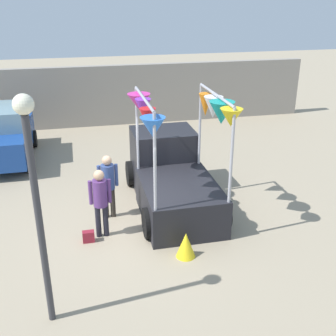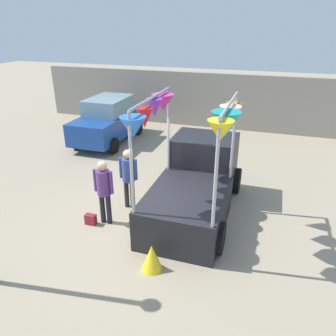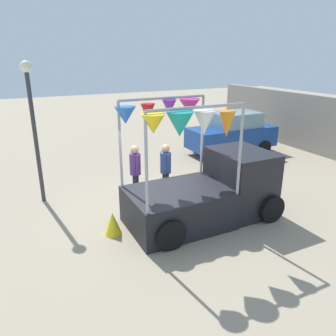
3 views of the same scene
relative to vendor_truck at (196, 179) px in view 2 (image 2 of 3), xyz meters
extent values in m
plane|color=gray|center=(-1.00, -1.07, -0.93)|extent=(60.00, 60.00, 0.00)
cube|color=black|center=(-0.01, -0.99, -0.43)|extent=(1.90, 2.60, 1.00)
cube|color=black|center=(-0.01, 1.01, -0.03)|extent=(1.80, 1.40, 1.80)
cube|color=#8CB2C6|center=(-0.01, 1.01, 0.42)|extent=(1.76, 1.37, 0.60)
cylinder|color=black|center=(-0.96, 1.36, -0.55)|extent=(0.22, 0.76, 0.76)
cylinder|color=black|center=(0.94, 1.36, -0.55)|extent=(0.22, 0.76, 0.76)
cylinder|color=black|center=(-0.96, -1.69, -0.55)|extent=(0.22, 0.76, 0.76)
cylinder|color=black|center=(0.94, -1.69, -0.55)|extent=(0.22, 0.76, 0.76)
cylinder|color=#A5A5AD|center=(-0.88, 0.23, 1.20)|extent=(0.07, 0.07, 2.25)
cylinder|color=#A5A5AD|center=(0.86, 0.23, 1.20)|extent=(0.07, 0.07, 2.25)
cylinder|color=#A5A5AD|center=(-0.88, -2.21, 1.20)|extent=(0.07, 0.07, 2.25)
cylinder|color=#A5A5AD|center=(0.86, -2.21, 1.20)|extent=(0.07, 0.07, 2.25)
cylinder|color=#A5A5AD|center=(-0.88, -0.99, 2.33)|extent=(0.07, 2.44, 0.07)
cylinder|color=#A5A5AD|center=(0.86, -0.99, 2.33)|extent=(0.07, 2.44, 0.07)
cone|color=blue|center=(-0.88, -2.04, 1.96)|extent=(0.70, 0.70, 0.44)
cone|color=yellow|center=(0.86, -2.04, 2.06)|extent=(0.71, 0.71, 0.40)
cone|color=red|center=(-0.88, -1.43, 1.99)|extent=(0.53, 0.53, 0.44)
cone|color=teal|center=(0.86, -1.43, 2.00)|extent=(0.70, 0.70, 0.54)
cone|color=purple|center=(-0.88, -0.82, 2.07)|extent=(0.53, 0.53, 0.42)
cone|color=white|center=(0.86, -0.82, 1.98)|extent=(0.58, 0.58, 0.53)
cone|color=#D83399|center=(-0.88, -0.21, 2.06)|extent=(0.68, 0.68, 0.41)
cone|color=orange|center=(0.86, -0.21, 1.89)|extent=(0.51, 0.51, 0.59)
cube|color=navy|center=(-4.92, 4.34, -0.16)|extent=(1.70, 4.00, 0.90)
cube|color=#72939E|center=(-4.92, 4.49, 0.62)|extent=(1.50, 2.10, 0.66)
cylinder|color=black|center=(-5.77, 5.59, -0.61)|extent=(0.18, 0.64, 0.64)
cylinder|color=black|center=(-4.07, 5.59, -0.61)|extent=(0.18, 0.64, 0.64)
cylinder|color=black|center=(-5.77, 3.09, -0.61)|extent=(0.18, 0.64, 0.64)
cylinder|color=black|center=(-4.07, 3.09, -0.61)|extent=(0.18, 0.64, 0.64)
cylinder|color=black|center=(-2.13, -1.40, -0.51)|extent=(0.13, 0.13, 0.83)
cylinder|color=black|center=(-1.95, -1.40, -0.51)|extent=(0.13, 0.13, 0.83)
cylinder|color=#593372|center=(-2.04, -1.40, 0.24)|extent=(0.34, 0.34, 0.66)
sphere|color=tan|center=(-2.04, -1.40, 0.69)|extent=(0.25, 0.25, 0.25)
cylinder|color=#593372|center=(-2.26, -1.40, 0.27)|extent=(0.09, 0.09, 0.59)
cylinder|color=#593372|center=(-1.82, -1.40, 0.27)|extent=(0.09, 0.09, 0.59)
cylinder|color=#2D2823|center=(-1.87, -0.49, -0.51)|extent=(0.13, 0.13, 0.83)
cylinder|color=#2D2823|center=(-1.69, -0.49, -0.51)|extent=(0.13, 0.13, 0.83)
cylinder|color=#33477F|center=(-1.78, -0.49, 0.23)|extent=(0.34, 0.34, 0.66)
sphere|color=tan|center=(-1.78, -0.49, 0.68)|extent=(0.25, 0.25, 0.25)
cylinder|color=#33477F|center=(-2.00, -0.49, 0.26)|extent=(0.09, 0.09, 0.59)
cylinder|color=#33477F|center=(-1.56, -0.49, 0.26)|extent=(0.09, 0.09, 0.59)
cube|color=maroon|center=(-2.39, -1.60, -0.79)|extent=(0.28, 0.16, 0.28)
cube|color=gray|center=(-1.00, 7.89, 0.37)|extent=(18.00, 0.36, 2.60)
cone|color=yellow|center=(-0.29, -2.69, -0.63)|extent=(0.62, 0.62, 0.60)
camera|label=1|loc=(-2.44, -10.39, 4.62)|focal=45.00mm
camera|label=2|loc=(1.73, -7.79, 3.90)|focal=35.00mm
camera|label=3|loc=(6.89, -4.65, 3.39)|focal=35.00mm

